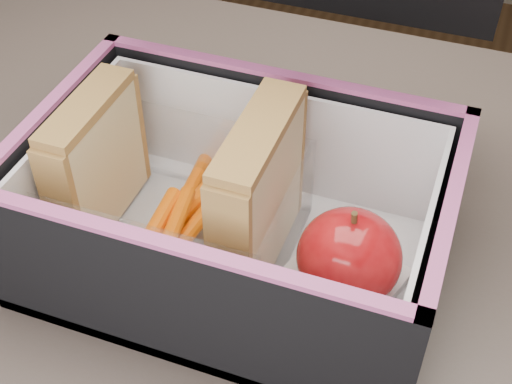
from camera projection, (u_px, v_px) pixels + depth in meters
The scene contains 8 objects.
kitchen_table at pixel (191, 374), 0.55m from camera, with size 1.20×0.80×0.75m.
lunch_bag at pixel (239, 199), 0.47m from camera, with size 0.27×0.29×0.25m.
plastic_tub at pixel (177, 202), 0.49m from camera, with size 0.16×0.12×0.07m, color white, non-canonical shape.
sandwich_left at pixel (96, 161), 0.49m from camera, with size 0.03×0.09×0.10m.
sandwich_right at pixel (258, 196), 0.46m from camera, with size 0.03×0.10×0.11m.
carrot_sticks at pixel (176, 221), 0.50m from camera, with size 0.05×0.15×0.03m.
paper_napkin at pixel (339, 282), 0.48m from camera, with size 0.07×0.07×0.01m, color white.
red_apple at pixel (349, 257), 0.45m from camera, with size 0.07×0.07×0.07m.
Camera 1 is at (0.15, -0.27, 1.14)m, focal length 50.00 mm.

